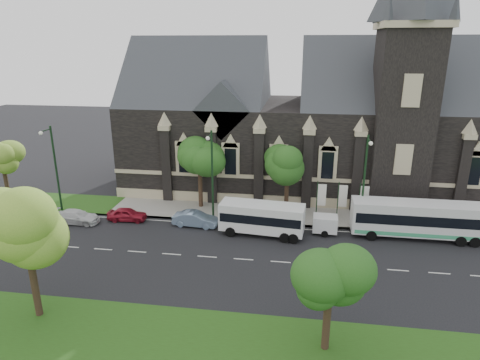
% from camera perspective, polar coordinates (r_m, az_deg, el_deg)
% --- Properties ---
extents(ground, '(160.00, 160.00, 0.00)m').
position_cam_1_polar(ground, '(34.16, 0.47, -10.81)').
color(ground, black).
rests_on(ground, ground).
extents(sidewalk, '(80.00, 5.00, 0.15)m').
position_cam_1_polar(sidewalk, '(42.63, 2.21, -4.59)').
color(sidewalk, gray).
rests_on(sidewalk, ground).
extents(museum, '(40.00, 17.70, 29.90)m').
position_cam_1_polar(museum, '(49.13, 9.51, 8.08)').
color(museum, black).
rests_on(museum, ground).
extents(tree_park_near, '(4.42, 4.42, 8.56)m').
position_cam_1_polar(tree_park_near, '(28.04, -26.89, -5.08)').
color(tree_park_near, black).
rests_on(tree_park_near, ground).
extents(tree_park_east, '(3.40, 3.40, 6.28)m').
position_cam_1_polar(tree_park_east, '(23.63, 12.65, -12.62)').
color(tree_park_east, black).
rests_on(tree_park_east, ground).
extents(tree_walk_right, '(4.08, 4.08, 7.80)m').
position_cam_1_polar(tree_walk_right, '(41.74, 6.88, 3.12)').
color(tree_walk_right, black).
rests_on(tree_walk_right, ground).
extents(tree_walk_left, '(3.91, 3.91, 7.64)m').
position_cam_1_polar(tree_walk_left, '(42.88, -5.26, 3.47)').
color(tree_walk_left, black).
rests_on(tree_walk_left, ground).
extents(tree_walk_far, '(3.40, 3.40, 6.28)m').
position_cam_1_polar(tree_walk_far, '(52.34, -29.57, 2.58)').
color(tree_walk_far, black).
rests_on(tree_walk_far, ground).
extents(street_lamp_near, '(0.36, 1.88, 9.00)m').
position_cam_1_polar(street_lamp_near, '(38.91, 16.71, 0.28)').
color(street_lamp_near, black).
rests_on(street_lamp_near, ground).
extents(street_lamp_mid, '(0.36, 1.88, 9.00)m').
position_cam_1_polar(street_lamp_mid, '(39.28, -3.89, 1.18)').
color(street_lamp_mid, black).
rests_on(street_lamp_mid, ground).
extents(street_lamp_far, '(0.36, 1.88, 9.00)m').
position_cam_1_polar(street_lamp_far, '(45.33, -24.10, 1.93)').
color(street_lamp_far, black).
rests_on(street_lamp_far, ground).
extents(banner_flag_left, '(0.90, 0.10, 4.00)m').
position_cam_1_polar(banner_flag_left, '(41.19, 10.91, -2.30)').
color(banner_flag_left, black).
rests_on(banner_flag_left, ground).
extents(banner_flag_center, '(0.90, 0.10, 4.00)m').
position_cam_1_polar(banner_flag_center, '(41.35, 13.68, -2.42)').
color(banner_flag_center, black).
rests_on(banner_flag_center, ground).
extents(banner_flag_right, '(0.90, 0.10, 4.00)m').
position_cam_1_polar(banner_flag_right, '(41.61, 16.42, -2.52)').
color(banner_flag_right, black).
rests_on(banner_flag_right, ground).
extents(tour_coach, '(11.42, 2.72, 3.33)m').
position_cam_1_polar(tour_coach, '(40.16, 23.18, -4.91)').
color(tour_coach, silver).
rests_on(tour_coach, ground).
extents(shuttle_bus, '(7.75, 3.29, 2.91)m').
position_cam_1_polar(shuttle_bus, '(37.68, 3.05, -5.10)').
color(shuttle_bus, silver).
rests_on(shuttle_bus, ground).
extents(box_trailer, '(3.19, 1.87, 1.69)m').
position_cam_1_polar(box_trailer, '(38.88, 11.58, -5.88)').
color(box_trailer, silver).
rests_on(box_trailer, ground).
extents(sedan, '(4.38, 1.78, 1.41)m').
position_cam_1_polar(sedan, '(39.92, -6.14, -5.34)').
color(sedan, '#7E97B6').
rests_on(sedan, ground).
extents(car_far_red, '(3.87, 1.73, 1.29)m').
position_cam_1_polar(car_far_red, '(42.36, -15.21, -4.56)').
color(car_far_red, maroon).
rests_on(car_far_red, ground).
extents(car_far_white, '(4.52, 1.94, 1.30)m').
position_cam_1_polar(car_far_white, '(43.33, -21.54, -4.71)').
color(car_far_white, silver).
rests_on(car_far_white, ground).
extents(car_far_black, '(4.76, 2.63, 1.26)m').
position_cam_1_polar(car_far_black, '(46.59, -26.43, -3.81)').
color(car_far_black, black).
rests_on(car_far_black, ground).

